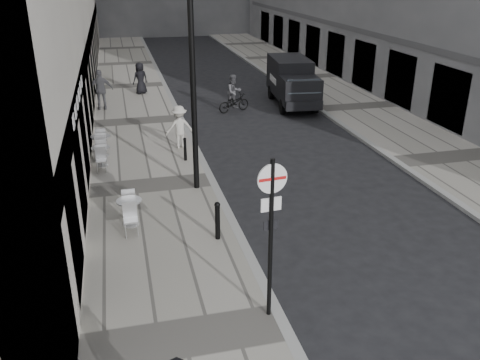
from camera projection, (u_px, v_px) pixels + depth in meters
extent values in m
cube|color=#9B958C|center=(138.00, 122.00, 23.59)|extent=(4.00, 60.00, 0.12)
cube|color=#9B958C|center=(356.00, 107.00, 26.01)|extent=(4.00, 60.00, 0.12)
cylinder|color=black|center=(271.00, 241.00, 9.89)|extent=(0.09, 0.09, 3.45)
cylinder|color=white|center=(272.00, 179.00, 9.37)|extent=(0.59, 0.10, 0.59)
cube|color=#B21414|center=(273.00, 179.00, 9.35)|extent=(0.54, 0.07, 0.06)
cube|color=white|center=(271.00, 204.00, 9.60)|extent=(0.41, 0.07, 0.28)
cylinder|color=black|center=(193.00, 87.00, 15.25)|extent=(0.18, 0.18, 6.59)
cylinder|color=black|center=(218.00, 222.00, 13.26)|extent=(0.13, 0.13, 0.99)
cylinder|color=black|center=(185.00, 150.00, 18.67)|extent=(0.11, 0.11, 0.82)
cylinder|color=black|center=(283.00, 107.00, 24.95)|extent=(0.33, 0.75, 0.73)
cylinder|color=black|center=(315.00, 106.00, 25.14)|extent=(0.33, 0.75, 0.73)
cylinder|color=black|center=(271.00, 92.00, 27.78)|extent=(0.33, 0.75, 0.73)
cylinder|color=black|center=(300.00, 91.00, 27.97)|extent=(0.33, 0.75, 0.73)
cube|color=black|center=(289.00, 75.00, 26.80)|extent=(2.18, 3.47, 1.83)
cube|color=black|center=(300.00, 91.00, 24.65)|extent=(2.00, 1.83, 1.28)
cube|color=#1E2328|center=(304.00, 87.00, 23.89)|extent=(1.62, 0.49, 0.67)
imported|color=black|center=(234.00, 103.00, 25.28)|extent=(1.83, 1.15, 0.91)
imported|color=#4D4C51|center=(234.00, 92.00, 25.06)|extent=(1.00, 0.89, 1.71)
imported|color=#505054|center=(101.00, 90.00, 25.03)|extent=(1.20, 0.59, 1.98)
imported|color=#BCB8AE|center=(179.00, 127.00, 19.80)|extent=(1.14, 0.71, 1.69)
imported|color=black|center=(140.00, 78.00, 28.16)|extent=(1.00, 0.87, 1.74)
cylinder|color=silver|center=(131.00, 224.00, 14.16)|extent=(0.44, 0.44, 0.03)
cylinder|color=silver|center=(130.00, 213.00, 14.01)|extent=(0.06, 0.06, 0.73)
cylinder|color=silver|center=(129.00, 201.00, 13.87)|extent=(0.69, 0.69, 0.03)
cylinder|color=#B0B0B2|center=(103.00, 156.00, 19.20)|extent=(0.46, 0.46, 0.03)
cylinder|color=#B0B0B2|center=(101.00, 146.00, 19.05)|extent=(0.06, 0.06, 0.78)
cylinder|color=#B0B0B2|center=(100.00, 136.00, 18.90)|extent=(0.74, 0.74, 0.03)
cylinder|color=#ACACAF|center=(102.00, 165.00, 18.29)|extent=(0.41, 0.41, 0.03)
cylinder|color=#ACACAF|center=(101.00, 157.00, 18.16)|extent=(0.06, 0.06, 0.69)
cylinder|color=#ACACAF|center=(100.00, 147.00, 18.02)|extent=(0.65, 0.65, 0.03)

